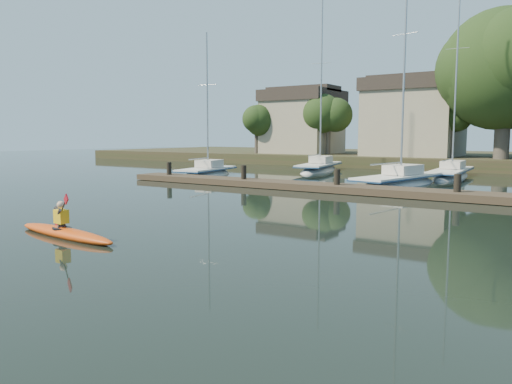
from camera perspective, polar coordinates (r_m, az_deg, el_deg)
The scene contains 8 objects.
ground at distance 13.17m, azimuth -4.29°, elevation -6.59°, with size 160.00×160.00×0.00m, color black.
kayak at distance 15.78m, azimuth -21.07°, elevation -4.15°, with size 4.63×1.14×1.47m.
dock at distance 25.53m, azimuth 15.38°, elevation 0.06°, with size 34.00×2.00×1.80m.
sailboat_0 at distance 36.61m, azimuth -5.64°, elevation 1.55°, with size 3.29×7.48×11.48m.
sailboat_2 at distance 30.66m, azimuth 15.94°, elevation 0.36°, with size 3.77×9.33×15.06m.
sailboat_5 at distance 41.83m, azimuth 7.23°, elevation 2.15°, with size 3.82×9.37×15.12m.
sailboat_6 at distance 37.87m, azimuth 21.38°, elevation 1.31°, with size 2.50×9.71×15.29m.
shore at distance 50.79m, azimuth 26.66°, elevation 6.14°, with size 90.00×25.25×12.75m.
Camera 1 is at (7.89, -10.11, 2.99)m, focal length 35.00 mm.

